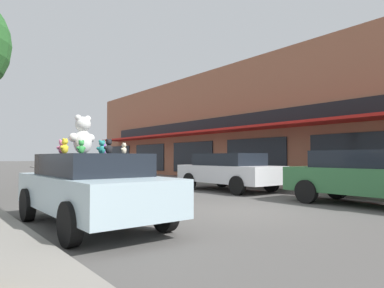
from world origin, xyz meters
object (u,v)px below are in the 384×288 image
at_px(teddy_bear_black, 109,147).
at_px(teddy_bear_yellow, 65,146).
at_px(teddy_bear_purple, 103,149).
at_px(parked_car_far_center, 229,170).
at_px(teddy_bear_teal, 102,147).
at_px(teddy_bear_cream, 124,148).
at_px(teddy_bear_giant, 83,135).
at_px(teddy_bear_pink, 62,147).
at_px(plush_art_car, 91,187).
at_px(teddy_bear_green, 81,147).
at_px(parked_car_far_left, 366,176).

height_order(teddy_bear_black, teddy_bear_yellow, teddy_bear_black).
relative_size(teddy_bear_purple, parked_car_far_center, 0.06).
height_order(teddy_bear_teal, teddy_bear_cream, teddy_bear_teal).
relative_size(teddy_bear_giant, teddy_bear_pink, 2.84).
height_order(plush_art_car, teddy_bear_teal, teddy_bear_teal).
height_order(teddy_bear_teal, teddy_bear_purple, teddy_bear_teal).
distance_m(teddy_bear_giant, teddy_bear_cream, 0.96).
bearing_deg(plush_art_car, teddy_bear_green, -139.39).
bearing_deg(parked_car_far_left, teddy_bear_giant, 162.59).
height_order(teddy_bear_pink, teddy_bear_yellow, teddy_bear_yellow).
relative_size(teddy_bear_black, parked_car_far_center, 0.07).
relative_size(teddy_bear_giant, teddy_bear_yellow, 2.68).
relative_size(teddy_bear_giant, teddy_bear_green, 3.07).
distance_m(teddy_bear_yellow, parked_car_far_left, 8.15).
bearing_deg(teddy_bear_cream, plush_art_car, -71.97).
bearing_deg(plush_art_car, teddy_bear_giant, 110.48).
bearing_deg(teddy_bear_cream, parked_car_far_left, 135.46).
distance_m(teddy_bear_giant, teddy_bear_black, 0.72).
bearing_deg(parked_car_far_left, teddy_bear_pink, 163.88).
relative_size(plush_art_car, teddy_bear_yellow, 14.72).
xyz_separation_m(teddy_bear_giant, teddy_bear_cream, (0.60, -0.69, -0.28)).
relative_size(plush_art_car, parked_car_far_left, 1.00).
xyz_separation_m(teddy_bear_giant, parked_car_far_left, (7.41, -2.32, -0.99)).
bearing_deg(teddy_bear_pink, teddy_bear_yellow, 76.79).
relative_size(teddy_bear_teal, teddy_bear_cream, 1.45).
bearing_deg(teddy_bear_cream, teddy_bear_yellow, -54.54).
relative_size(teddy_bear_cream, parked_car_far_left, 0.05).
height_order(plush_art_car, parked_car_far_left, parked_car_far_left).
xyz_separation_m(teddy_bear_pink, teddy_bear_yellow, (-0.00, -0.19, 0.01)).
relative_size(teddy_bear_teal, teddy_bear_green, 1.26).
height_order(plush_art_car, teddy_bear_pink, teddy_bear_pink).
xyz_separation_m(teddy_bear_teal, parked_car_far_left, (6.78, -2.81, -0.75)).
distance_m(teddy_bear_pink, teddy_bear_cream, 1.22).
xyz_separation_m(teddy_bear_pink, parked_car_far_left, (7.85, -2.27, -0.73)).
xyz_separation_m(plush_art_car, teddy_bear_pink, (-0.53, 0.20, 0.80)).
distance_m(teddy_bear_black, parked_car_far_left, 7.23).
xyz_separation_m(plush_art_car, teddy_bear_teal, (0.53, 0.74, 0.82)).
bearing_deg(parked_car_far_left, teddy_bear_black, 159.72).
height_order(teddy_bear_giant, teddy_bear_black, teddy_bear_giant).
xyz_separation_m(teddy_bear_black, teddy_bear_purple, (0.11, 0.54, -0.04)).
relative_size(teddy_bear_pink, teddy_bear_green, 1.08).
relative_size(plush_art_car, parked_car_far_center, 0.96).
relative_size(teddy_bear_pink, teddy_bear_teal, 0.86).
xyz_separation_m(teddy_bear_teal, teddy_bear_cream, (-0.03, -1.18, -0.05)).
height_order(parked_car_far_left, parked_car_far_center, parked_car_far_left).
bearing_deg(teddy_bear_yellow, parked_car_far_left, 128.81).
bearing_deg(teddy_bear_cream, teddy_bear_black, -124.74).
bearing_deg(teddy_bear_yellow, parked_car_far_center, 168.12).
bearing_deg(teddy_bear_giant, plush_art_car, 97.82).
height_order(teddy_bear_pink, teddy_bear_cream, teddy_bear_pink).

